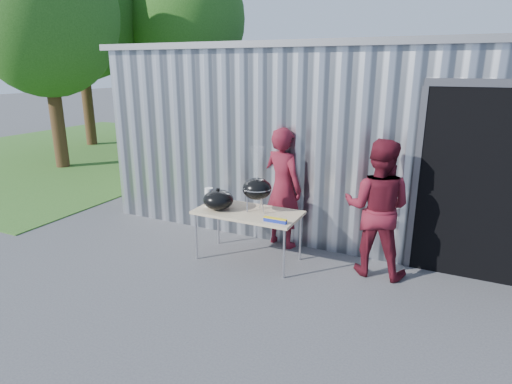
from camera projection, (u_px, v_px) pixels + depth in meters
The scene contains 14 objects.
ground at pixel (222, 288), 5.51m from camera, with size 80.00×80.00×0.00m, color #424245.
building at pixel (373, 128), 8.65m from camera, with size 8.20×6.20×3.10m.
grass_patch at pixel (81, 150), 14.44m from camera, with size 10.00×12.00×0.02m, color #2D591E.
tree_left at pixel (43, 11), 10.93m from camera, with size 3.79×3.79×6.28m.
tree_mid at pixel (77, 2), 14.16m from camera, with size 4.42×4.42×7.32m.
tree_far at pixel (187, 19), 14.77m from camera, with size 3.99×3.99×6.61m.
folding_table at pixel (248, 214), 6.12m from camera, with size 1.50×0.75×0.75m.
kettle_grill at pixel (257, 183), 5.99m from camera, with size 0.42×0.42×0.93m.
grill_lid at pixel (218, 200), 6.16m from camera, with size 0.44×0.44×0.32m.
paper_towels at pixel (209, 197), 6.28m from camera, with size 0.12×0.12×0.28m, color white.
white_tub at pixel (221, 199), 6.48m from camera, with size 0.20×0.15×0.10m, color white.
foil_box at pixel (275, 220), 5.66m from camera, with size 0.32×0.05×0.06m.
person_cook at pixel (283, 188), 6.59m from camera, with size 0.68×0.45×1.87m, color #5B121F.
person_bystander at pixel (377, 208), 5.67m from camera, with size 0.90×0.70×1.86m, color #5B121F.
Camera 1 is at (2.54, -4.25, 2.74)m, focal length 30.00 mm.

